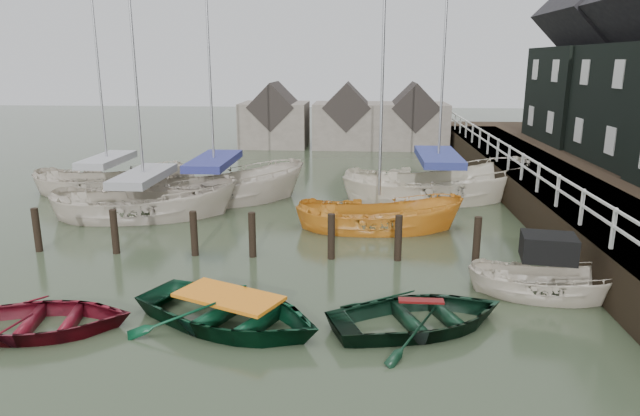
# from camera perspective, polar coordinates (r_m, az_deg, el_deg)

# --- Properties ---
(ground) EXTENTS (120.00, 120.00, 0.00)m
(ground) POSITION_cam_1_polar(r_m,az_deg,el_deg) (14.67, -4.28, -8.89)
(ground) COLOR #2E3A24
(ground) RESTS_ON ground
(pier) EXTENTS (3.04, 32.00, 2.70)m
(pier) POSITION_cam_1_polar(r_m,az_deg,el_deg) (24.98, 21.41, 1.73)
(pier) COLOR black
(pier) RESTS_ON ground
(mooring_pilings) EXTENTS (13.72, 0.22, 1.80)m
(mooring_pilings) POSITION_cam_1_polar(r_m,az_deg,el_deg) (17.45, -6.49, -3.31)
(mooring_pilings) COLOR black
(mooring_pilings) RESTS_ON ground
(far_sheds) EXTENTS (14.00, 4.08, 4.39)m
(far_sheds) POSITION_cam_1_polar(r_m,az_deg,el_deg) (39.52, 2.48, 8.81)
(far_sheds) COLOR #665B51
(far_sheds) RESTS_ON ground
(rowboat_red) EXTENTS (4.36, 3.46, 0.81)m
(rowboat_red) POSITION_cam_1_polar(r_m,az_deg,el_deg) (14.33, -26.10, -11.03)
(rowboat_red) COLOR #590C17
(rowboat_red) RESTS_ON ground
(rowboat_green) EXTENTS (5.54, 4.90, 0.95)m
(rowboat_green) POSITION_cam_1_polar(r_m,az_deg,el_deg) (13.36, -9.00, -11.51)
(rowboat_green) COLOR #08321C
(rowboat_green) RESTS_ON ground
(rowboat_dkgreen) EXTENTS (4.90, 4.21, 0.85)m
(rowboat_dkgreen) POSITION_cam_1_polar(r_m,az_deg,el_deg) (13.28, 9.95, -11.70)
(rowboat_dkgreen) COLOR black
(rowboat_dkgreen) RESTS_ON ground
(motorboat) EXTENTS (4.10, 2.06, 2.34)m
(motorboat) POSITION_cam_1_polar(r_m,az_deg,el_deg) (15.69, 21.67, -7.89)
(motorboat) COLOR beige
(motorboat) RESTS_ON ground
(sailboat_a) EXTENTS (7.36, 4.15, 11.76)m
(sailboat_a) POSITION_cam_1_polar(r_m,az_deg,el_deg) (22.83, -16.95, -0.71)
(sailboat_a) COLOR beige
(sailboat_a) RESTS_ON ground
(sailboat_b) EXTENTS (8.23, 5.50, 11.69)m
(sailboat_b) POSITION_cam_1_polar(r_m,az_deg,el_deg) (24.55, -10.38, 0.74)
(sailboat_b) COLOR beige
(sailboat_b) RESTS_ON ground
(sailboat_c) EXTENTS (5.97, 2.48, 10.56)m
(sailboat_c) POSITION_cam_1_polar(r_m,az_deg,el_deg) (20.40, 5.85, -2.06)
(sailboat_c) COLOR orange
(sailboat_c) RESTS_ON ground
(sailboat_d) EXTENTS (8.71, 4.83, 12.03)m
(sailboat_d) POSITION_cam_1_polar(r_m,az_deg,el_deg) (24.96, 11.55, 0.91)
(sailboat_d) COLOR beige
(sailboat_d) RESTS_ON ground
(sailboat_e) EXTENTS (6.92, 3.34, 9.81)m
(sailboat_e) POSITION_cam_1_polar(r_m,az_deg,el_deg) (27.38, -20.25, 1.50)
(sailboat_e) COLOR beige
(sailboat_e) RESTS_ON ground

